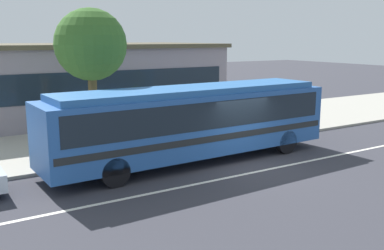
{
  "coord_description": "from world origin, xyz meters",
  "views": [
    {
      "loc": [
        -10.37,
        -12.61,
        4.79
      ],
      "look_at": [
        -1.04,
        2.33,
        1.3
      ],
      "focal_mm": 41.19,
      "sensor_mm": 36.0,
      "label": 1
    }
  ],
  "objects": [
    {
      "name": "station_building",
      "position": [
        -1.42,
        13.98,
        2.23
      ],
      "size": [
        15.52,
        8.89,
        4.45
      ],
      "color": "gray",
      "rests_on": "ground_plane"
    },
    {
      "name": "bus_stop_sign",
      "position": [
        2.94,
        3.57,
        1.74
      ],
      "size": [
        0.08,
        0.44,
        2.53
      ],
      "color": "gray",
      "rests_on": "sidewalk_slab"
    },
    {
      "name": "pedestrian_waiting_near_sign",
      "position": [
        2.75,
        3.61,
        1.15
      ],
      "size": [
        0.47,
        0.47,
        1.75
      ],
      "color": "#262C38",
      "rests_on": "sidewalk_slab"
    },
    {
      "name": "transit_bus",
      "position": [
        -1.48,
        1.57,
        1.72
      ],
      "size": [
        11.82,
        2.8,
        2.95
      ],
      "color": "#2959A4",
      "rests_on": "ground_plane"
    },
    {
      "name": "sidewalk_slab",
      "position": [
        0.0,
        6.92,
        0.06
      ],
      "size": [
        60.0,
        8.0,
        0.12
      ],
      "primitive_type": "cube",
      "color": "#A29D91",
      "rests_on": "ground_plane"
    },
    {
      "name": "pedestrian_walking_along_curb",
      "position": [
        -5.68,
        4.45,
        1.08
      ],
      "size": [
        0.48,
        0.48,
        1.65
      ],
      "color": "#6B5B50",
      "rests_on": "sidewalk_slab"
    },
    {
      "name": "lane_stripe_center",
      "position": [
        0.0,
        -0.8,
        0.0
      ],
      "size": [
        56.0,
        0.16,
        0.01
      ],
      "primitive_type": "cube",
      "color": "silver",
      "rests_on": "ground_plane"
    },
    {
      "name": "ground_plane",
      "position": [
        0.0,
        0.0,
        0.0
      ],
      "size": [
        120.0,
        120.0,
        0.0
      ],
      "primitive_type": "plane",
      "color": "#34343C"
    },
    {
      "name": "street_tree_near_stop",
      "position": [
        -4.05,
        5.54,
        4.48
      ],
      "size": [
        3.03,
        3.03,
        5.92
      ],
      "color": "brown",
      "rests_on": "sidewalk_slab"
    }
  ]
}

